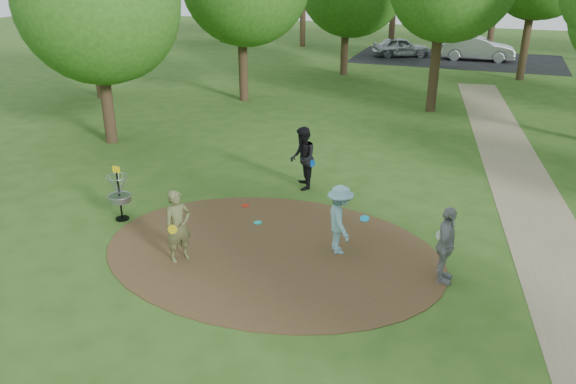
% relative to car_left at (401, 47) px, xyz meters
% --- Properties ---
extents(ground, '(100.00, 100.00, 0.00)m').
position_rel_car_left_xyz_m(ground, '(1.89, -29.71, -0.67)').
color(ground, '#2D5119').
rests_on(ground, ground).
extents(dirt_clearing, '(8.40, 8.40, 0.02)m').
position_rel_car_left_xyz_m(dirt_clearing, '(1.89, -29.71, -0.66)').
color(dirt_clearing, '#47301C').
rests_on(dirt_clearing, ground).
extents(footpath, '(7.55, 39.89, 0.01)m').
position_rel_car_left_xyz_m(footpath, '(8.39, -27.71, -0.66)').
color(footpath, '#8C7A5B').
rests_on(footpath, ground).
extents(parking_lot, '(14.00, 8.00, 0.01)m').
position_rel_car_left_xyz_m(parking_lot, '(3.89, 0.29, -0.67)').
color(parking_lot, black).
rests_on(parking_lot, ground).
extents(player_observer_with_disc, '(0.70, 0.77, 1.76)m').
position_rel_car_left_xyz_m(player_observer_with_disc, '(0.01, -30.81, 0.21)').
color(player_observer_with_disc, '#63653B').
rests_on(player_observer_with_disc, ground).
extents(player_throwing_with_disc, '(1.28, 1.28, 1.72)m').
position_rel_car_left_xyz_m(player_throwing_with_disc, '(3.43, -29.16, 0.19)').
color(player_throwing_with_disc, '#83BDC4').
rests_on(player_throwing_with_disc, ground).
extents(player_walking_with_disc, '(1.04, 1.15, 1.94)m').
position_rel_car_left_xyz_m(player_walking_with_disc, '(1.30, -25.60, 0.30)').
color(player_walking_with_disc, black).
rests_on(player_walking_with_disc, ground).
extents(player_waiting_with_disc, '(0.45, 1.04, 1.78)m').
position_rel_car_left_xyz_m(player_waiting_with_disc, '(5.93, -29.65, 0.22)').
color(player_waiting_with_disc, gray).
rests_on(player_waiting_with_disc, ground).
extents(disc_ground_cyan, '(0.22, 0.22, 0.02)m').
position_rel_car_left_xyz_m(disc_ground_cyan, '(0.98, -28.40, -0.64)').
color(disc_ground_cyan, '#17BFB6').
rests_on(disc_ground_cyan, dirt_clearing).
extents(disc_ground_red, '(0.22, 0.22, 0.02)m').
position_rel_car_left_xyz_m(disc_ground_red, '(0.21, -27.49, -0.64)').
color(disc_ground_red, red).
rests_on(disc_ground_red, dirt_clearing).
extents(car_left, '(4.24, 3.00, 1.34)m').
position_rel_car_left_xyz_m(car_left, '(0.00, 0.00, 0.00)').
color(car_left, '#ACB0B4').
rests_on(car_left, ground).
extents(car_right, '(4.94, 1.93, 1.60)m').
position_rel_car_left_xyz_m(car_right, '(5.19, 0.22, 0.13)').
color(car_right, '#ACB1B4').
rests_on(car_right, ground).
extents(disc_golf_basket, '(0.63, 0.63, 1.54)m').
position_rel_car_left_xyz_m(disc_golf_basket, '(-2.61, -29.41, 0.21)').
color(disc_golf_basket, black).
rests_on(disc_golf_basket, ground).
extents(tree_ring, '(37.40, 45.45, 8.50)m').
position_rel_car_left_xyz_m(tree_ring, '(2.49, -20.17, 4.48)').
color(tree_ring, '#332316').
rests_on(tree_ring, ground).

